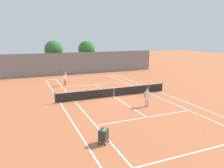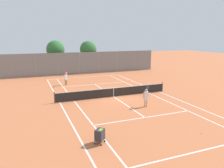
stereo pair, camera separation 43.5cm
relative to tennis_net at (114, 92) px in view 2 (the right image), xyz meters
The scene contains 11 objects.
ground_plane 0.51m from the tennis_net, ahead, with size 120.00×120.00×0.00m, color #BC663D.
court_line_markings 0.51m from the tennis_net, ahead, with size 11.10×23.90×0.01m.
tennis_net is the anchor object (origin of this frame).
ball_cart 10.10m from the tennis_net, 116.64° to the right, with size 0.77×0.77×0.96m.
player_near_side 4.36m from the tennis_net, 71.06° to the right, with size 0.80×0.71×1.77m.
player_far_left 8.23m from the tennis_net, 115.83° to the left, with size 0.43×0.90×1.77m.
loose_tennis_ball_0 3.64m from the tennis_net, 161.17° to the right, with size 0.07×0.07×0.07m, color #D1DB33.
loose_tennis_ball_1 10.42m from the tennis_net, 79.09° to the right, with size 0.07×0.07×0.07m, color #D1DB33.
back_fence 15.09m from the tennis_net, 90.00° to the left, with size 27.31×0.08×3.59m.
tree_behind_left 18.11m from the tennis_net, 101.16° to the left, with size 3.01×3.01×5.47m.
tree_behind_right 17.09m from the tennis_net, 83.28° to the left, with size 2.87×2.87×5.36m.
Camera 2 is at (-8.20, -20.17, 6.10)m, focal length 35.00 mm.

